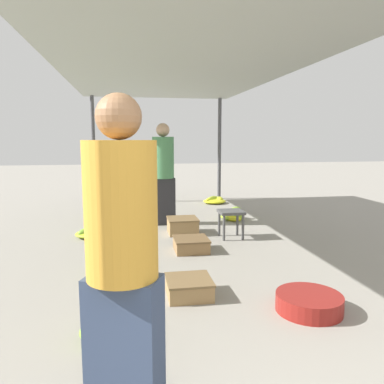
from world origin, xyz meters
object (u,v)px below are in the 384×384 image
(basin_black, at_px, (309,303))
(crate_near, at_px, (183,226))
(banana_pile_left_1, at_px, (117,265))
(banana_pile_right_0, at_px, (233,215))
(vendor_foreground, at_px, (122,259))
(banana_pile_left_3, at_px, (105,215))
(crate_mid, at_px, (191,244))
(shopper_walking_mid, at_px, (163,172))
(banana_pile_left_2, at_px, (94,231))
(banana_pile_right_1, at_px, (214,200))
(crate_far, at_px, (189,287))
(stool, at_px, (231,216))
(banana_pile_left_0, at_px, (113,327))

(basin_black, relative_size, crate_near, 1.22)
(banana_pile_left_1, relative_size, banana_pile_right_0, 1.15)
(vendor_foreground, relative_size, banana_pile_left_3, 2.65)
(basin_black, bearing_deg, crate_mid, 110.41)
(vendor_foreground, bearing_deg, shopper_walking_mid, 82.03)
(basin_black, relative_size, banana_pile_left_2, 0.95)
(banana_pile_left_2, height_order, banana_pile_left_3, banana_pile_left_2)
(vendor_foreground, distance_m, banana_pile_right_0, 4.86)
(crate_near, bearing_deg, banana_pile_left_3, 134.17)
(banana_pile_left_2, distance_m, banana_pile_right_1, 3.42)
(vendor_foreground, bearing_deg, banana_pile_right_1, 72.88)
(basin_black, xyz_separation_m, shopper_walking_mid, (-0.86, 3.37, 0.78))
(banana_pile_right_0, xyz_separation_m, crate_far, (-1.27, -3.04, -0.00))
(crate_mid, bearing_deg, crate_near, 88.46)
(stool, bearing_deg, banana_pile_right_1, 81.41)
(stool, height_order, banana_pile_right_1, stool)
(banana_pile_left_2, bearing_deg, crate_near, -1.04)
(vendor_foreground, xyz_separation_m, stool, (1.46, 3.28, -0.51))
(banana_pile_right_1, xyz_separation_m, crate_far, (-1.34, -4.74, 0.02))
(banana_pile_left_3, height_order, crate_near, crate_near)
(stool, distance_m, banana_pile_right_0, 1.24)
(banana_pile_right_1, relative_size, crate_near, 1.16)
(banana_pile_right_0, relative_size, shopper_walking_mid, 0.32)
(vendor_foreground, xyz_separation_m, crate_near, (0.82, 3.65, -0.71))
(crate_mid, bearing_deg, banana_pile_left_0, -114.97)
(crate_mid, height_order, shopper_walking_mid, shopper_walking_mid)
(crate_near, bearing_deg, banana_pile_right_1, 66.75)
(vendor_foreground, height_order, banana_pile_right_0, vendor_foreground)
(shopper_walking_mid, bearing_deg, crate_far, -91.10)
(banana_pile_left_0, relative_size, banana_pile_right_0, 1.00)
(basin_black, xyz_separation_m, crate_far, (-0.92, 0.46, 0.01))
(banana_pile_left_3, distance_m, crate_far, 3.60)
(banana_pile_left_1, height_order, shopper_walking_mid, shopper_walking_mid)
(basin_black, relative_size, banana_pile_left_0, 1.02)
(banana_pile_left_0, relative_size, crate_near, 1.19)
(banana_pile_right_1, bearing_deg, crate_near, -113.25)
(banana_pile_left_1, distance_m, banana_pile_left_2, 1.57)
(banana_pile_left_1, relative_size, banana_pile_left_2, 1.07)
(banana_pile_left_0, relative_size, banana_pile_right_1, 1.03)
(basin_black, height_order, crate_far, crate_far)
(vendor_foreground, distance_m, banana_pile_left_3, 4.96)
(banana_pile_left_3, relative_size, banana_pile_right_0, 1.15)
(banana_pile_left_2, bearing_deg, shopper_walking_mid, 30.98)
(banana_pile_left_0, bearing_deg, banana_pile_left_2, 97.49)
(vendor_foreground, xyz_separation_m, basin_black, (1.47, 0.95, -0.76))
(banana_pile_left_1, height_order, crate_far, banana_pile_left_1)
(banana_pile_right_0, relative_size, crate_near, 1.19)
(stool, bearing_deg, crate_near, 149.99)
(banana_pile_left_3, distance_m, banana_pile_right_0, 2.24)
(stool, bearing_deg, banana_pile_left_2, 168.52)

